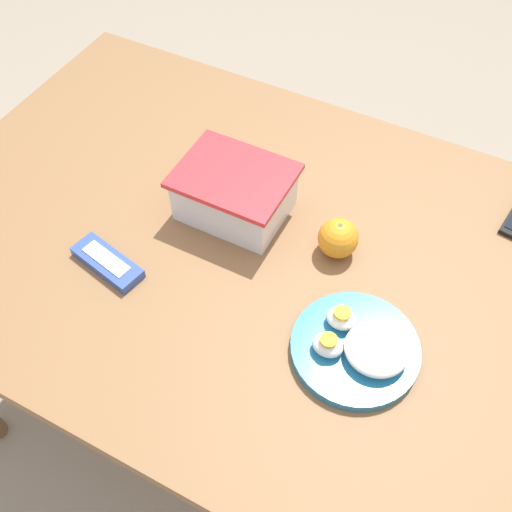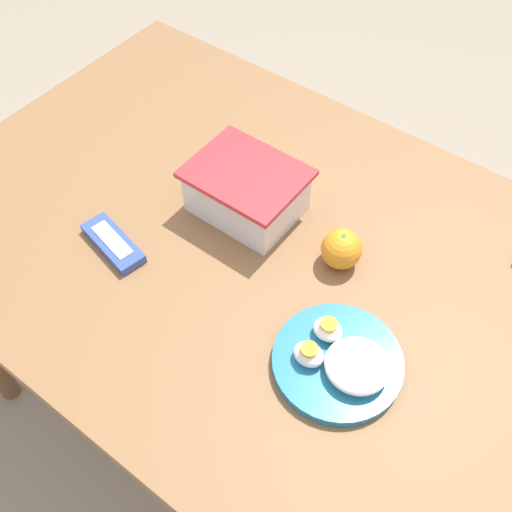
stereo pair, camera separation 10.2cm
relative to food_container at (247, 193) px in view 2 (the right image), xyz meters
name	(u,v)px [view 2 (the right image)]	position (x,y,z in m)	size (l,w,h in m)	color
ground_plane	(258,410)	(0.07, -0.06, -0.78)	(10.00, 10.00, 0.00)	gray
table	(258,271)	(0.07, -0.06, -0.12)	(1.29, 0.86, 0.74)	brown
food_container	(247,193)	(0.00, 0.00, 0.00)	(0.20, 0.16, 0.10)	white
orange_fruit	(341,249)	(0.21, 0.00, -0.01)	(0.07, 0.07, 0.07)	orange
rice_plate	(341,361)	(0.32, -0.18, -0.02)	(0.20, 0.20, 0.05)	teal
candy_bar	(113,243)	(-0.14, -0.22, -0.03)	(0.14, 0.08, 0.02)	#334C9E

